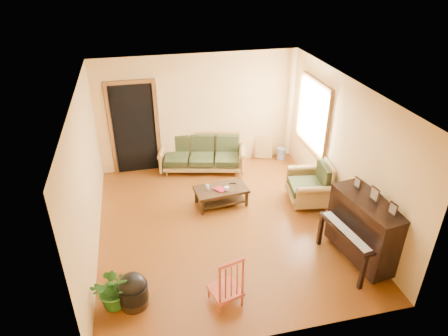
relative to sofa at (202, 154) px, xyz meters
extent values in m
plane|color=#58290B|center=(0.01, -2.15, -0.41)|extent=(5.00, 5.00, 0.00)
cube|color=black|center=(-1.44, 0.33, 0.62)|extent=(1.08, 0.16, 2.05)
cube|color=white|center=(2.22, -0.85, 1.09)|extent=(0.12, 1.36, 1.46)
cube|color=olive|center=(0.00, 0.00, 0.00)|extent=(2.03, 1.21, 0.81)
cube|color=black|center=(0.12, -1.47, -0.22)|extent=(1.08, 0.66, 0.37)
cube|color=olive|center=(1.83, -1.75, 0.04)|extent=(0.98, 1.01, 0.89)
cube|color=black|center=(2.01, -3.54, 0.17)|extent=(0.95, 1.39, 1.14)
cylinder|color=black|center=(-1.67, -3.70, -0.20)|extent=(0.44, 0.44, 0.41)
cube|color=#99301B|center=(-0.37, -3.94, 0.04)|extent=(0.52, 0.55, 0.89)
cube|color=gold|center=(1.55, 0.25, -0.11)|extent=(0.45, 0.25, 0.59)
cylinder|color=#304991|center=(1.98, 0.14, -0.27)|extent=(0.24, 0.24, 0.27)
imported|color=#255A19|center=(-1.92, -3.66, -0.08)|extent=(0.62, 0.55, 0.64)
imported|color=#A81625|center=(0.02, -1.57, -0.02)|extent=(0.26, 0.28, 0.02)
cylinder|color=white|center=(-0.15, -1.44, 0.02)|extent=(0.08, 0.08, 0.11)
cylinder|color=white|center=(0.21, -1.55, 0.00)|extent=(0.13, 0.13, 0.07)
cube|color=black|center=(0.38, -1.35, -0.03)|extent=(0.14, 0.07, 0.01)
camera|label=1|loc=(-1.32, -7.99, 4.14)|focal=32.00mm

